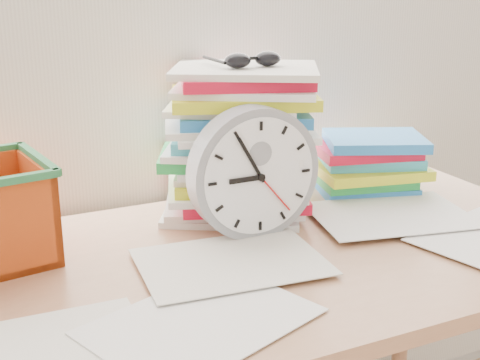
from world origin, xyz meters
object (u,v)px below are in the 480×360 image
paper_stack (239,141)px  clock (254,173)px  desk (243,292)px  book_stack (367,164)px

paper_stack → clock: size_ratio=1.22×
desk → clock: 0.23m
paper_stack → clock: (-0.03, -0.14, -0.03)m
desk → paper_stack: bearing=66.1°
desk → paper_stack: size_ratio=4.39×
desk → book_stack: (0.42, 0.21, 0.14)m
book_stack → desk: bearing=-154.1°
clock → book_stack: size_ratio=0.97×
paper_stack → clock: 0.14m
book_stack → clock: bearing=-160.7°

